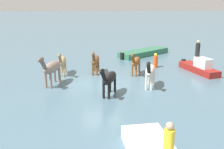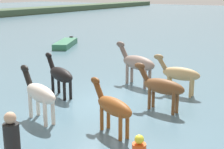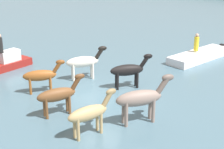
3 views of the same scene
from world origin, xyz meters
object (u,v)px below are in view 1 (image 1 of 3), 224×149
(boat_skiff_near, at_px, (199,68))
(horse_pinto_flank, at_px, (62,62))
(horse_mid_herd, at_px, (150,71))
(person_helmsman_aft, at_px, (169,142))
(horse_rear_stallion, at_px, (95,60))
(horse_gray_outer, at_px, (51,68))
(horse_dark_mare, at_px, (109,78))
(boat_launch_far, at_px, (143,53))
(horse_lead, at_px, (136,62))
(buoy_channel_marker, at_px, (155,61))
(person_watcher_seated, at_px, (198,49))

(boat_skiff_near, bearing_deg, horse_pinto_flank, -105.78)
(horse_mid_herd, xyz_separation_m, horse_pinto_flank, (5.61, -3.19, -0.07))
(person_helmsman_aft, bearing_deg, horse_rear_stallion, -79.89)
(horse_gray_outer, distance_m, horse_dark_mare, 4.00)
(horse_gray_outer, xyz_separation_m, boat_launch_far, (-7.37, -8.54, -0.96))
(horse_lead, xyz_separation_m, buoy_channel_marker, (-1.88, -1.93, -0.43))
(horse_gray_outer, distance_m, horse_lead, 5.92)
(horse_pinto_flank, bearing_deg, horse_dark_mare, 35.43)
(horse_lead, xyz_separation_m, person_watcher_seated, (-4.61, -0.50, 0.76))
(horse_rear_stallion, bearing_deg, horse_pinto_flank, -78.79)
(horse_lead, distance_m, person_helmsman_aft, 11.10)
(person_helmsman_aft, bearing_deg, buoy_channel_marker, -101.55)
(horse_rear_stallion, bearing_deg, horse_gray_outer, -39.98)
(boat_skiff_near, xyz_separation_m, person_helmsman_aft, (5.55, 11.37, 0.86))
(horse_pinto_flank, height_order, buoy_channel_marker, horse_pinto_flank)
(horse_lead, xyz_separation_m, person_helmsman_aft, (0.78, 11.07, 0.21))
(horse_gray_outer, xyz_separation_m, buoy_channel_marker, (-7.44, -3.93, -0.63))
(horse_pinto_flank, relative_size, boat_skiff_near, 0.58)
(boat_skiff_near, distance_m, buoy_channel_marker, 3.33)
(buoy_channel_marker, bearing_deg, horse_rear_stallion, 16.84)
(buoy_channel_marker, bearing_deg, boat_skiff_near, 150.51)
(person_helmsman_aft, distance_m, buoy_channel_marker, 13.29)
(horse_mid_herd, height_order, boat_skiff_near, horse_mid_herd)
(buoy_channel_marker, bearing_deg, person_watcher_seated, 152.40)
(horse_mid_herd, height_order, horse_rear_stallion, horse_mid_herd)
(person_watcher_seated, height_order, person_helmsman_aft, person_watcher_seated)
(horse_dark_mare, distance_m, horse_pinto_flank, 5.37)
(person_watcher_seated, bearing_deg, horse_pinto_flank, 0.90)
(horse_rear_stallion, height_order, person_helmsman_aft, person_helmsman_aft)
(horse_rear_stallion, distance_m, boat_skiff_near, 7.65)
(horse_rear_stallion, height_order, boat_skiff_near, horse_rear_stallion)
(boat_launch_far, bearing_deg, horse_rear_stallion, -164.15)
(horse_gray_outer, xyz_separation_m, horse_mid_herd, (-5.99, 0.85, -0.10))
(horse_gray_outer, xyz_separation_m, horse_lead, (-5.57, -2.00, -0.19))
(horse_lead, bearing_deg, horse_mid_herd, 30.30)
(horse_pinto_flank, bearing_deg, boat_launch_far, 132.30)
(horse_gray_outer, distance_m, person_helmsman_aft, 10.26)
(horse_mid_herd, distance_m, boat_skiff_near, 5.41)
(person_helmsman_aft, bearing_deg, horse_gray_outer, -62.20)
(boat_launch_far, distance_m, buoy_channel_marker, 4.62)
(horse_mid_herd, relative_size, buoy_channel_marker, 2.11)
(horse_rear_stallion, relative_size, buoy_channel_marker, 2.03)
(horse_mid_herd, relative_size, person_helmsman_aft, 2.02)
(horse_dark_mare, distance_m, boat_launch_far, 11.35)
(horse_rear_stallion, xyz_separation_m, horse_pinto_flank, (2.35, 0.15, -0.01))
(boat_launch_far, height_order, person_helmsman_aft, person_helmsman_aft)
(person_watcher_seated, relative_size, person_helmsman_aft, 1.00)
(horse_pinto_flank, bearing_deg, horse_lead, 86.96)
(horse_rear_stallion, bearing_deg, horse_mid_herd, 51.73)
(horse_rear_stallion, relative_size, boat_skiff_near, 0.60)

